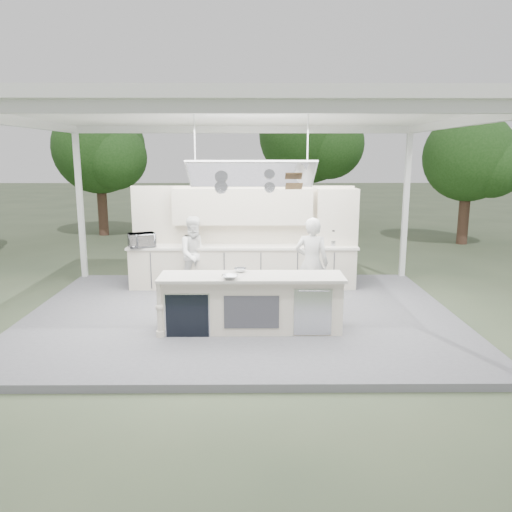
{
  "coord_description": "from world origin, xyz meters",
  "views": [
    {
      "loc": [
        0.21,
        -9.03,
        3.07
      ],
      "look_at": [
        0.28,
        0.4,
        1.13
      ],
      "focal_mm": 35.0,
      "sensor_mm": 36.0,
      "label": 1
    }
  ],
  "objects_px": {
    "demo_island": "(250,303)",
    "head_chef": "(312,263)",
    "sous_chef": "(196,254)",
    "back_counter": "(243,266)"
  },
  "relations": [
    {
      "from": "head_chef",
      "to": "demo_island",
      "type": "bearing_deg",
      "value": 60.51
    },
    {
      "from": "head_chef",
      "to": "sous_chef",
      "type": "height_order",
      "value": "head_chef"
    },
    {
      "from": "demo_island",
      "to": "head_chef",
      "type": "relative_size",
      "value": 1.75
    },
    {
      "from": "demo_island",
      "to": "head_chef",
      "type": "height_order",
      "value": "head_chef"
    },
    {
      "from": "back_counter",
      "to": "head_chef",
      "type": "bearing_deg",
      "value": -49.24
    },
    {
      "from": "demo_island",
      "to": "back_counter",
      "type": "relative_size",
      "value": 0.61
    },
    {
      "from": "demo_island",
      "to": "sous_chef",
      "type": "relative_size",
      "value": 1.89
    },
    {
      "from": "sous_chef",
      "to": "back_counter",
      "type": "bearing_deg",
      "value": -1.31
    },
    {
      "from": "demo_island",
      "to": "back_counter",
      "type": "bearing_deg",
      "value": 93.63
    },
    {
      "from": "demo_island",
      "to": "back_counter",
      "type": "height_order",
      "value": "same"
    }
  ]
}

